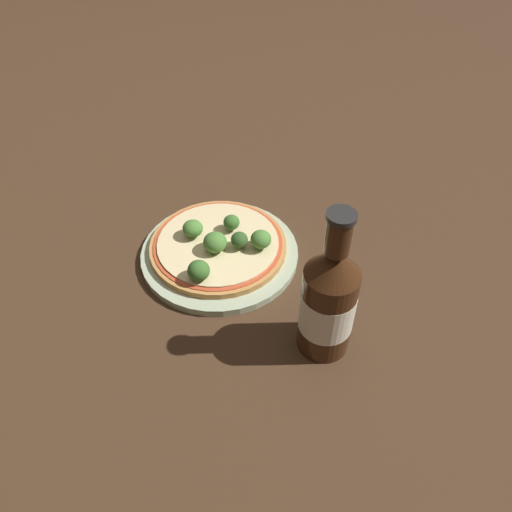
{
  "coord_description": "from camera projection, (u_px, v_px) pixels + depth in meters",
  "views": [
    {
      "loc": [
        0.51,
        -0.22,
        0.54
      ],
      "look_at": [
        0.07,
        0.01,
        0.06
      ],
      "focal_mm": 35.0,
      "sensor_mm": 36.0,
      "label": 1
    }
  ],
  "objects": [
    {
      "name": "plate",
      "position": [
        220.0,
        253.0,
        0.77
      ],
      "size": [
        0.24,
        0.24,
        0.01
      ],
      "color": "#A3B293",
      "rests_on": "ground_plane"
    },
    {
      "name": "broccoli_floret_3",
      "position": [
        193.0,
        228.0,
        0.76
      ],
      "size": [
        0.03,
        0.03,
        0.03
      ],
      "color": "#7A9E5B",
      "rests_on": "pizza"
    },
    {
      "name": "broccoli_floret_0",
      "position": [
        231.0,
        222.0,
        0.77
      ],
      "size": [
        0.03,
        0.03,
        0.03
      ],
      "color": "#7A9E5B",
      "rests_on": "pizza"
    },
    {
      "name": "broccoli_floret_5",
      "position": [
        239.0,
        240.0,
        0.74
      ],
      "size": [
        0.03,
        0.03,
        0.03
      ],
      "color": "#7A9E5B",
      "rests_on": "pizza"
    },
    {
      "name": "broccoli_floret_1",
      "position": [
        199.0,
        271.0,
        0.7
      ],
      "size": [
        0.03,
        0.03,
        0.03
      ],
      "color": "#7A9E5B",
      "rests_on": "pizza"
    },
    {
      "name": "ground_plane",
      "position": [
        229.0,
        258.0,
        0.77
      ],
      "size": [
        3.0,
        3.0,
        0.0
      ],
      "primitive_type": "plane",
      "color": "#3D2819"
    },
    {
      "name": "broccoli_floret_2",
      "position": [
        261.0,
        239.0,
        0.74
      ],
      "size": [
        0.03,
        0.03,
        0.03
      ],
      "color": "#7A9E5B",
      "rests_on": "pizza"
    },
    {
      "name": "broccoli_floret_4",
      "position": [
        214.0,
        240.0,
        0.74
      ],
      "size": [
        0.04,
        0.04,
        0.03
      ],
      "color": "#7A9E5B",
      "rests_on": "pizza"
    },
    {
      "name": "beer_bottle",
      "position": [
        328.0,
        301.0,
        0.6
      ],
      "size": [
        0.07,
        0.07,
        0.22
      ],
      "color": "#381E0F",
      "rests_on": "ground_plane"
    },
    {
      "name": "pizza",
      "position": [
        218.0,
        245.0,
        0.77
      ],
      "size": [
        0.21,
        0.21,
        0.01
      ],
      "color": "#B77F42",
      "rests_on": "plate"
    }
  ]
}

